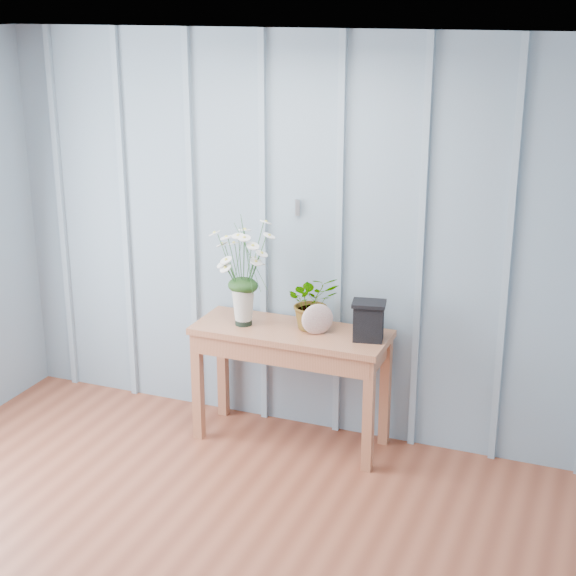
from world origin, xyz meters
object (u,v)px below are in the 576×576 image
at_px(carved_box, 369,320).
at_px(felt_disc_vessel, 317,319).
at_px(sideboard, 291,347).
at_px(daisy_vase, 243,261).

bearing_deg(carved_box, felt_disc_vessel, -174.75).
height_order(sideboard, carved_box, carved_box).
xyz_separation_m(sideboard, daisy_vase, (-0.30, -0.03, 0.53)).
bearing_deg(felt_disc_vessel, carved_box, -27.23).
distance_m(daisy_vase, felt_disc_vessel, 0.57).
bearing_deg(daisy_vase, sideboard, 5.84).
height_order(daisy_vase, felt_disc_vessel, daisy_vase).
distance_m(sideboard, daisy_vase, 0.61).
height_order(sideboard, felt_disc_vessel, felt_disc_vessel).
height_order(sideboard, daisy_vase, daisy_vase).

